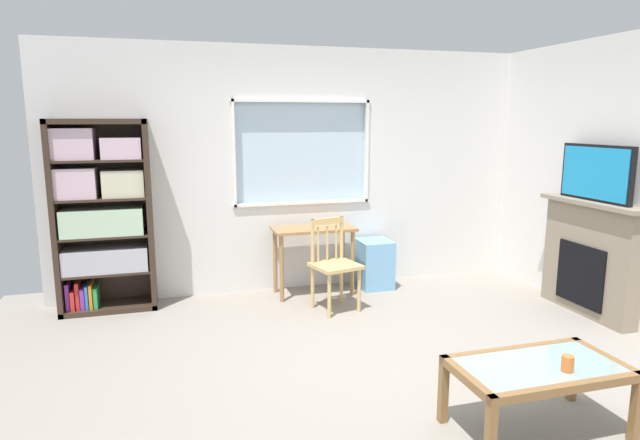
% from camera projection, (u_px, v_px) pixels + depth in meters
% --- Properties ---
extents(ground, '(6.18, 5.56, 0.02)m').
position_uv_depth(ground, '(368.00, 375.00, 4.03)').
color(ground, gray).
extents(wall_back_with_window, '(5.18, 0.15, 2.62)m').
position_uv_depth(wall_back_with_window, '(294.00, 172.00, 5.94)').
color(wall_back_with_window, silver).
rests_on(wall_back_with_window, ground).
extents(bookshelf, '(0.90, 0.38, 1.86)m').
position_uv_depth(bookshelf, '(101.00, 212.00, 5.23)').
color(bookshelf, '#38281E').
rests_on(bookshelf, ground).
extents(desk_under_window, '(0.87, 0.43, 0.73)m').
position_uv_depth(desk_under_window, '(313.00, 240.00, 5.77)').
color(desk_under_window, '#A37547').
rests_on(desk_under_window, ground).
extents(wooden_chair, '(0.51, 0.49, 0.90)m').
position_uv_depth(wooden_chair, '(334.00, 264.00, 5.33)').
color(wooden_chair, tan).
rests_on(wooden_chair, ground).
extents(plastic_drawer_unit, '(0.35, 0.40, 0.53)m').
position_uv_depth(plastic_drawer_unit, '(374.00, 264.00, 6.08)').
color(plastic_drawer_unit, '#72ADDB').
rests_on(plastic_drawer_unit, ground).
extents(fireplace, '(0.26, 1.17, 1.11)m').
position_uv_depth(fireplace, '(590.00, 258.00, 5.19)').
color(fireplace, gray).
rests_on(fireplace, ground).
extents(tv, '(0.06, 0.84, 0.52)m').
position_uv_depth(tv, '(596.00, 173.00, 5.04)').
color(tv, black).
rests_on(tv, fireplace).
extents(coffee_table, '(1.01, 0.56, 0.43)m').
position_uv_depth(coffee_table, '(538.00, 374.00, 3.22)').
color(coffee_table, '#8C9E99').
rests_on(coffee_table, ground).
extents(sippy_cup, '(0.07, 0.07, 0.09)m').
position_uv_depth(sippy_cup, '(568.00, 363.00, 3.12)').
color(sippy_cup, orange).
rests_on(sippy_cup, coffee_table).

